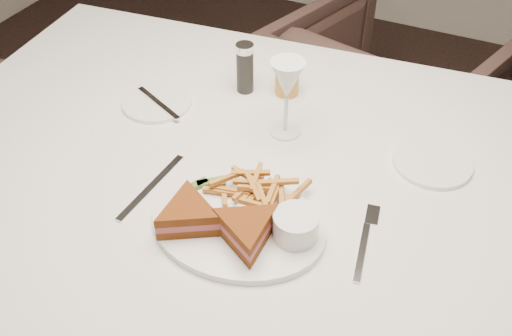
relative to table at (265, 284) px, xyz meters
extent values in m
cube|color=silver|center=(0.00, 0.00, 0.00)|extent=(1.64, 1.17, 0.75)
imported|color=#442E29|center=(0.04, 0.95, -0.03)|extent=(0.84, 0.82, 0.70)
ellipsoid|color=white|center=(0.02, -0.16, 0.38)|extent=(0.34, 0.28, 0.01)
cube|color=silver|center=(-0.18, -0.14, 0.38)|extent=(0.03, 0.21, 0.00)
cylinder|color=white|center=(-0.33, 0.10, 0.38)|extent=(0.16, 0.16, 0.01)
cylinder|color=white|center=(0.30, 0.16, 0.38)|extent=(0.16, 0.16, 0.01)
cylinder|color=black|center=(-0.17, 0.24, 0.44)|extent=(0.04, 0.04, 0.12)
cylinder|color=#BA7D2C|center=(-0.07, 0.27, 0.42)|extent=(0.06, 0.06, 0.08)
cube|color=#416C25|center=(-0.07, -0.09, 0.40)|extent=(0.05, 0.05, 0.01)
cube|color=#416C25|center=(-0.10, -0.12, 0.40)|extent=(0.04, 0.06, 0.01)
cylinder|color=white|center=(0.12, -0.15, 0.42)|extent=(0.08, 0.08, 0.05)
camera|label=1|loc=(0.34, -0.78, 1.15)|focal=40.00mm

